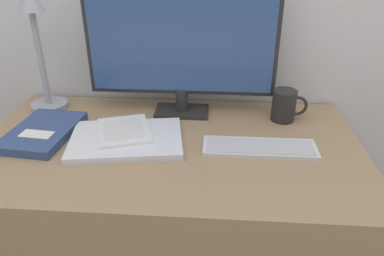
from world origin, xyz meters
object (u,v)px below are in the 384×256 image
object	(u,v)px
monitor	(181,44)
coffee_mug	(285,105)
desk_lamp	(38,43)
notebook	(43,132)
ereader	(124,130)
laptop	(126,140)
keyboard	(260,148)

from	to	relation	value
monitor	coffee_mug	xyz separation A→B (m)	(0.34, -0.03, -0.19)
desk_lamp	coffee_mug	world-z (taller)	desk_lamp
notebook	coffee_mug	distance (m)	0.77
notebook	monitor	bearing A→B (deg)	25.81
ereader	desk_lamp	bearing A→B (deg)	148.11
monitor	coffee_mug	world-z (taller)	monitor
desk_lamp	laptop	bearing A→B (deg)	-34.39
desk_lamp	notebook	distance (m)	0.30
desk_lamp	coffee_mug	bearing A→B (deg)	-2.38
keyboard	desk_lamp	world-z (taller)	desk_lamp
coffee_mug	monitor	bearing A→B (deg)	174.58
coffee_mug	laptop	bearing A→B (deg)	-158.53
laptop	ereader	world-z (taller)	ereader
monitor	ereader	world-z (taller)	monitor
keyboard	coffee_mug	size ratio (longest dim) A/B	2.79
monitor	ereader	distance (m)	0.33
laptop	keyboard	bearing A→B (deg)	-1.43
ereader	coffee_mug	xyz separation A→B (m)	(0.50, 0.16, 0.03)
desk_lamp	notebook	bearing A→B (deg)	-72.39
monitor	keyboard	bearing A→B (deg)	-43.40
notebook	coffee_mug	bearing A→B (deg)	12.43
monitor	coffee_mug	distance (m)	0.39
ereader	keyboard	bearing A→B (deg)	-5.44
keyboard	notebook	bearing A→B (deg)	176.92
notebook	keyboard	bearing A→B (deg)	-3.08
desk_lamp	coffee_mug	distance (m)	0.83
monitor	desk_lamp	xyz separation A→B (m)	(-0.47, 0.00, -0.01)
monitor	ereader	size ratio (longest dim) A/B	2.79
laptop	notebook	bearing A→B (deg)	174.51
keyboard	laptop	xyz separation A→B (m)	(-0.39, 0.01, 0.00)
keyboard	laptop	distance (m)	0.39
laptop	notebook	size ratio (longest dim) A/B	1.28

